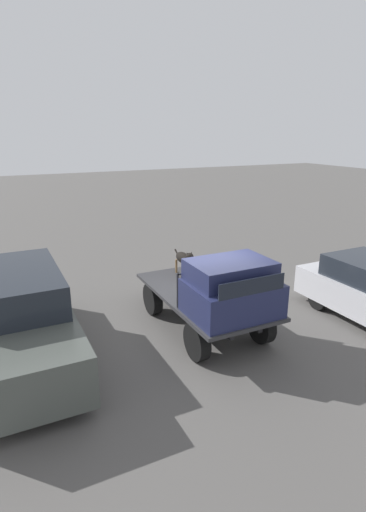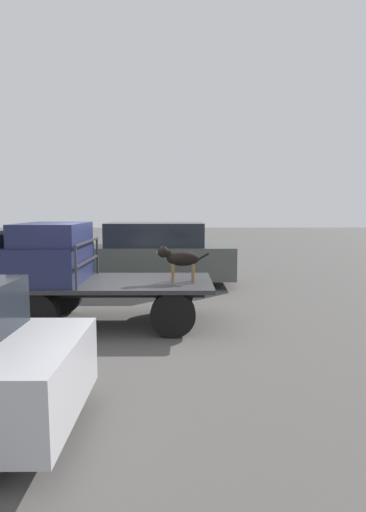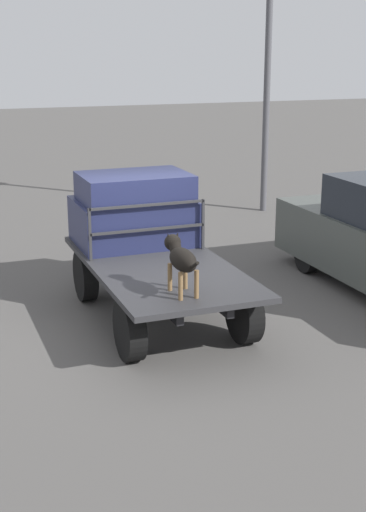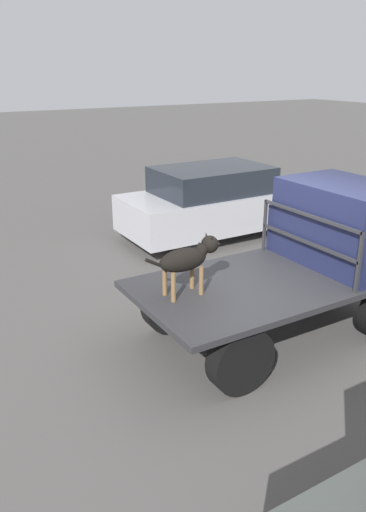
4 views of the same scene
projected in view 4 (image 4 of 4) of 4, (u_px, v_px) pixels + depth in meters
ground_plane at (274, 333)px, 7.14m from camera, size 80.00×80.00×0.00m
flatbed_truck at (277, 293)px, 6.91m from camera, size 4.02×1.98×0.89m
truck_cab at (346, 224)px, 7.21m from camera, size 1.42×1.86×1.16m
truck_headboard at (308, 233)px, 6.86m from camera, size 0.04×1.86×0.81m
dog at (189, 258)px, 6.13m from camera, size 1.06×0.29×0.75m
parked_sedan at (218, 201)px, 10.97m from camera, size 4.37×1.79×1.56m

